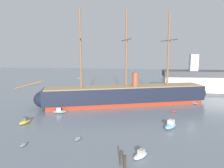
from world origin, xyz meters
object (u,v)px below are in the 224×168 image
(motorboat_alongside_bow, at_px, (60,111))
(dinghy_distant_centre, at_px, (116,93))
(dinghy_near_centre, at_px, (78,138))
(dinghy_foreground_left, at_px, (24,144))
(sailboat_far_right, at_px, (193,102))
(mooring_piling_left_pair, at_px, (120,158))
(motorboat_mid_right, at_px, (170,125))
(dockside_warehouse_right, at_px, (211,82))
(dinghy_far_left, at_px, (43,97))
(dinghy_alongside_stern, at_px, (174,112))
(mooring_piling_nearest, at_px, (125,162))
(tall_ship, at_px, (126,95))
(seagull_in_flight, at_px, (79,78))
(motorboat_mid_left, at_px, (25,121))
(motorboat_foreground_right, at_px, (140,155))

(motorboat_alongside_bow, bearing_deg, dinghy_distant_centre, 67.98)
(dinghy_near_centre, bearing_deg, dinghy_distant_centre, 87.16)
(dinghy_foreground_left, bearing_deg, motorboat_alongside_bow, 93.16)
(sailboat_far_right, distance_m, mooring_piling_left_pair, 46.78)
(motorboat_mid_right, relative_size, dockside_warehouse_right, 0.11)
(dinghy_near_centre, xyz_separation_m, dinghy_far_left, (-24.26, 36.21, -0.02))
(dinghy_foreground_left, xyz_separation_m, dockside_warehouse_right, (51.13, 58.03, 4.57))
(dockside_warehouse_right, bearing_deg, dinghy_alongside_stern, -121.82)
(dinghy_distant_centre, bearing_deg, mooring_piling_nearest, -82.65)
(tall_ship, distance_m, dockside_warehouse_right, 42.33)
(sailboat_far_right, bearing_deg, dinghy_near_centre, -131.84)
(dinghy_foreground_left, height_order, dinghy_near_centre, dinghy_near_centre)
(mooring_piling_left_pair, distance_m, seagull_in_flight, 25.60)
(mooring_piling_nearest, bearing_deg, motorboat_mid_left, 146.33)
(dinghy_alongside_stern, height_order, mooring_piling_left_pair, mooring_piling_left_pair)
(motorboat_mid_right, bearing_deg, tall_ship, 119.39)
(dinghy_alongside_stern, height_order, sailboat_far_right, sailboat_far_right)
(tall_ship, bearing_deg, motorboat_alongside_bow, -146.13)
(mooring_piling_left_pair, bearing_deg, dinghy_foreground_left, 166.28)
(motorboat_alongside_bow, bearing_deg, dockside_warehouse_right, 35.21)
(dinghy_foreground_left, distance_m, motorboat_alongside_bow, 21.17)
(tall_ship, xyz_separation_m, dinghy_foreground_left, (-16.86, -33.23, -3.08))
(sailboat_far_right, distance_m, mooring_piling_nearest, 47.13)
(motorboat_mid_left, bearing_deg, dinghy_far_left, 107.21)
(tall_ship, relative_size, sailboat_far_right, 11.22)
(dinghy_far_left, xyz_separation_m, mooring_piling_left_pair, (33.42, -44.64, 0.94))
(motorboat_alongside_bow, relative_size, mooring_piling_nearest, 2.15)
(motorboat_mid_right, relative_size, motorboat_alongside_bow, 1.15)
(dinghy_near_centre, bearing_deg, motorboat_alongside_bow, 121.07)
(dinghy_alongside_stern, bearing_deg, dinghy_near_centre, -135.11)
(mooring_piling_nearest, bearing_deg, sailboat_far_right, 64.79)
(dinghy_foreground_left, xyz_separation_m, motorboat_mid_right, (28.32, 12.90, 0.43))
(dinghy_foreground_left, relative_size, mooring_piling_left_pair, 0.82)
(motorboat_mid_left, bearing_deg, motorboat_foreground_right, -26.00)
(sailboat_far_right, distance_m, dockside_warehouse_right, 24.23)
(motorboat_foreground_right, xyz_separation_m, sailboat_far_right, (17.71, 39.27, -0.01))
(dinghy_alongside_stern, bearing_deg, sailboat_far_right, 55.42)
(motorboat_mid_left, distance_m, sailboat_far_right, 52.19)
(tall_ship, xyz_separation_m, dinghy_far_left, (-31.94, 6.93, -3.07))
(motorboat_mid_left, height_order, motorboat_alongside_bow, motorboat_alongside_bow)
(dinghy_foreground_left, bearing_deg, motorboat_mid_right, 24.49)
(seagull_in_flight, bearing_deg, dinghy_distant_centre, 81.64)
(mooring_piling_nearest, bearing_deg, motorboat_mid_right, 62.97)
(motorboat_foreground_right, xyz_separation_m, dinghy_far_left, (-36.50, 42.01, -0.24))
(motorboat_mid_right, relative_size, dinghy_distant_centre, 1.81)
(dinghy_alongside_stern, xyz_separation_m, dockside_warehouse_right, (19.96, 32.17, 4.56))
(dinghy_distant_centre, bearing_deg, dinghy_alongside_stern, -53.91)
(dinghy_far_left, relative_size, dockside_warehouse_right, 0.05)
(motorboat_foreground_right, relative_size, mooring_piling_left_pair, 1.43)
(sailboat_far_right, bearing_deg, dinghy_far_left, 177.11)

